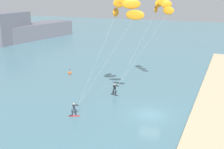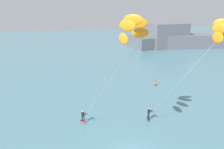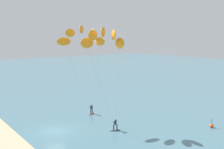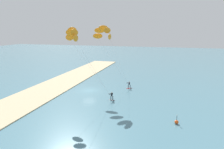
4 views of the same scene
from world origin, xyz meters
name	(u,v)px [view 3 (image 3 of 4)]	position (x,y,z in m)	size (l,w,h in m)	color
ground_plane	(55,131)	(0.00, 0.00, 0.00)	(240.00, 240.00, 0.00)	slate
kitesurfer_nearshore	(82,39)	(0.70, 3.92, 12.24)	(8.15, 8.11, 14.01)	red
kitesurfer_mid_water	(104,43)	(9.27, 1.63, 11.89)	(7.33, 7.94, 13.58)	#333338
marker_buoy	(212,126)	(11.43, 18.16, 0.30)	(0.56, 0.56, 1.38)	#EA5119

